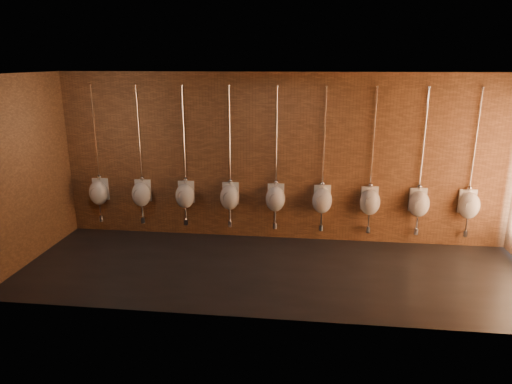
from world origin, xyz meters
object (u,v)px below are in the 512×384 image
urinal_0 (99,192)px  urinal_6 (370,201)px  urinal_3 (230,196)px  urinal_5 (322,199)px  urinal_4 (275,198)px  urinal_1 (141,193)px  urinal_2 (185,195)px  urinal_8 (469,204)px  urinal_7 (419,203)px

urinal_0 → urinal_6: same height
urinal_3 → urinal_5: same height
urinal_4 → urinal_1: bearing=180.0°
urinal_0 → urinal_2: 1.78m
urinal_2 → urinal_8: bearing=0.0°
urinal_4 → urinal_8: 3.56m
urinal_5 → urinal_6: size_ratio=1.00×
urinal_0 → urinal_6: size_ratio=1.00×
urinal_3 → urinal_6: size_ratio=1.00×
urinal_1 → urinal_4: same height
urinal_5 → urinal_6: 0.89m
urinal_1 → urinal_5: bearing=0.0°
urinal_5 → urinal_8: (2.67, 0.00, 0.00)m
urinal_1 → urinal_3: size_ratio=1.00×
urinal_3 → urinal_7: (3.56, 0.00, 0.00)m
urinal_4 → urinal_5: bearing=0.0°
urinal_0 → urinal_8: size_ratio=1.00×
urinal_0 → urinal_1: 0.89m
urinal_3 → urinal_4: 0.89m
urinal_3 → urinal_4: size_ratio=1.00×
urinal_5 → urinal_7: (1.78, 0.00, 0.00)m
urinal_0 → urinal_5: (4.45, 0.00, 0.00)m
urinal_0 → urinal_1: (0.89, 0.00, 0.00)m
urinal_6 → urinal_4: bearing=180.0°
urinal_5 → urinal_2: bearing=180.0°
urinal_4 → urinal_0: bearing=180.0°
urinal_2 → urinal_3: 0.89m
urinal_7 → urinal_6: bearing=180.0°
urinal_3 → urinal_6: 2.67m
urinal_3 → urinal_0: bearing=180.0°
urinal_5 → urinal_8: same height
urinal_0 → urinal_7: bearing=0.0°
urinal_6 → urinal_7: size_ratio=1.00×
urinal_7 → urinal_4: bearing=180.0°
urinal_4 → urinal_8: size_ratio=1.00×
urinal_5 → urinal_7: same height
urinal_3 → urinal_4: bearing=0.0°
urinal_8 → urinal_5: bearing=180.0°
urinal_0 → urinal_1: same height
urinal_3 → urinal_5: 1.78m
urinal_3 → urinal_5: bearing=0.0°
urinal_1 → urinal_2: size_ratio=1.00×
urinal_2 → urinal_6: same height
urinal_0 → urinal_1: size_ratio=1.00×
urinal_0 → urinal_3: size_ratio=1.00×
urinal_0 → urinal_6: bearing=0.0°
urinal_3 → urinal_5: size_ratio=1.00×
urinal_1 → urinal_4: bearing=0.0°
urinal_1 → urinal_3: bearing=0.0°
urinal_4 → urinal_7: size_ratio=1.00×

